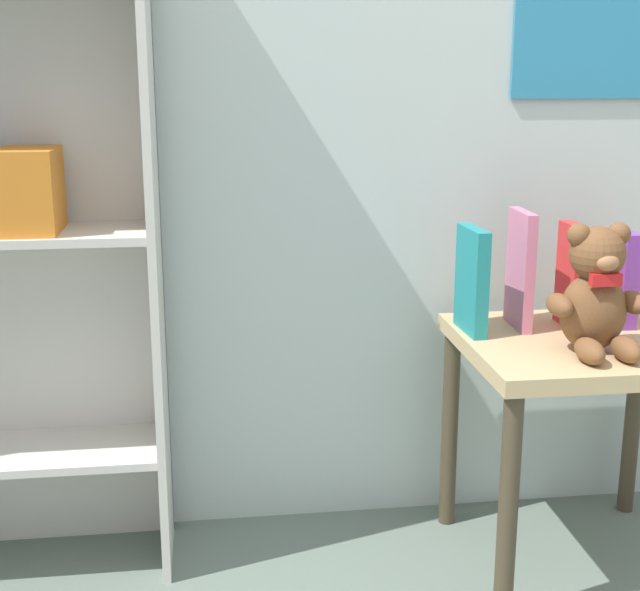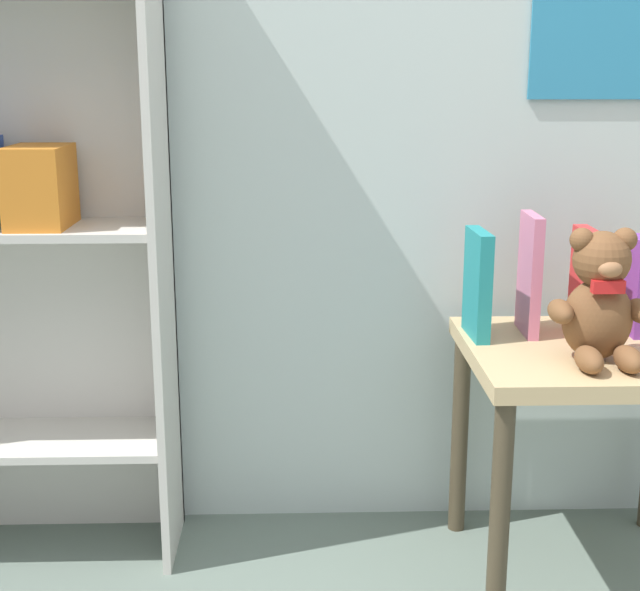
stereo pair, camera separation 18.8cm
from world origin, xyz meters
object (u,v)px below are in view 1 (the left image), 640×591
at_px(display_table, 584,376).
at_px(book_standing_red, 571,275).
at_px(book_standing_teal, 472,280).
at_px(book_standing_purple, 622,278).
at_px(teddy_bear, 596,294).
at_px(book_standing_pink, 520,270).

bearing_deg(display_table, book_standing_red, 90.00).
relative_size(display_table, book_standing_teal, 2.29).
bearing_deg(book_standing_purple, teddy_bear, -126.79).
xyz_separation_m(book_standing_teal, book_standing_red, (0.24, 0.02, 0.00)).
xyz_separation_m(teddy_bear, book_standing_purple, (0.15, 0.19, -0.01)).
distance_m(teddy_bear, book_standing_red, 0.19).
distance_m(teddy_bear, book_standing_purple, 0.24).
distance_m(teddy_bear, book_standing_pink, 0.22).
relative_size(book_standing_teal, book_standing_pink, 0.88).
bearing_deg(book_standing_red, teddy_bear, -97.26).
height_order(display_table, book_standing_red, book_standing_red).
xyz_separation_m(teddy_bear, book_standing_pink, (-0.09, 0.20, 0.01)).
bearing_deg(teddy_bear, book_standing_pink, 114.37).
height_order(book_standing_teal, book_standing_purple, book_standing_teal).
bearing_deg(teddy_bear, book_standing_red, 81.53).
bearing_deg(book_standing_teal, teddy_bear, -42.35).
distance_m(book_standing_teal, book_standing_purple, 0.36).
height_order(display_table, book_standing_pink, book_standing_pink).
relative_size(book_standing_red, book_standing_purple, 1.09).
xyz_separation_m(book_standing_teal, book_standing_pink, (0.12, 0.02, 0.02)).
bearing_deg(book_standing_red, book_standing_purple, -2.11).
bearing_deg(book_standing_pink, book_standing_teal, -167.31).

